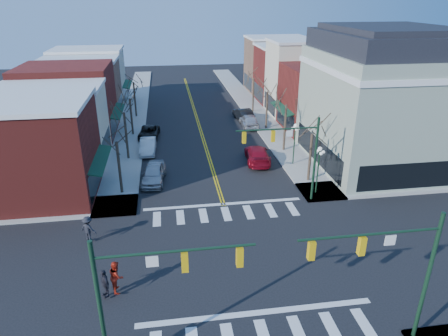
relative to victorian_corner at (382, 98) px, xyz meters
name	(u,v)px	position (x,y,z in m)	size (l,w,h in m)	color
ground	(241,261)	(-16.50, -14.50, -6.66)	(160.00, 160.00, 0.00)	black
sidewalk_left	(126,155)	(-25.25, 5.50, -6.58)	(3.50, 70.00, 0.15)	#9E9B93
sidewalk_right	(284,147)	(-7.75, 5.50, -6.58)	(3.50, 70.00, 0.15)	#9E9B93
bldg_left_brick_a	(30,152)	(-32.00, -2.75, -2.66)	(10.00, 8.50, 8.00)	maroon
bldg_left_stucco_a	(53,127)	(-32.00, 5.00, -2.91)	(10.00, 7.00, 7.50)	beige
bldg_left_brick_b	(69,102)	(-32.00, 13.00, -2.41)	(10.00, 9.00, 8.50)	maroon
bldg_left_tan	(82,90)	(-32.00, 21.25, -2.76)	(10.00, 7.50, 7.80)	#966C52
bldg_left_stucco_b	(90,78)	(-32.00, 29.00, -2.56)	(10.00, 8.00, 8.20)	beige
bldg_right_brick_a	(325,99)	(-1.00, 11.25, -2.66)	(10.00, 8.50, 8.00)	maroon
bldg_right_stucco	(305,79)	(-1.00, 19.00, -1.66)	(10.00, 7.00, 10.00)	beige
bldg_right_brick_b	(289,74)	(-1.00, 26.50, -2.41)	(10.00, 8.00, 8.50)	maroon
bldg_right_tan	(276,65)	(-1.00, 34.50, -2.16)	(10.00, 8.00, 9.00)	#966C52
victorian_corner	(382,98)	(0.00, 0.00, 0.00)	(12.25, 14.25, 13.30)	#93A08B
traffic_mast_near_left	(144,288)	(-22.05, -21.90, -1.95)	(6.60, 0.28, 7.20)	#14331E
traffic_mast_near_right	(394,264)	(-10.95, -21.90, -1.95)	(6.60, 0.28, 7.20)	#14331E
traffic_mast_far_right	(294,149)	(-10.95, -7.10, -1.95)	(6.60, 0.28, 7.20)	#14331E
lamppost_corner	(319,162)	(-8.30, -6.00, -3.70)	(0.36, 0.36, 4.33)	#14331E
lamppost_midblock	(295,137)	(-8.30, 0.50, -3.70)	(0.36, 0.36, 4.33)	#14331E
tree_left_a	(119,168)	(-24.90, -3.50, -4.28)	(0.24, 0.24, 4.76)	#382B21
tree_left_b	(126,136)	(-24.90, 4.50, -4.14)	(0.24, 0.24, 5.04)	#382B21
tree_left_c	(131,117)	(-24.90, 12.50, -4.38)	(0.24, 0.24, 4.55)	#382B21
tree_left_d	(135,100)	(-24.90, 20.50, -4.21)	(0.24, 0.24, 4.90)	#382B21
tree_right_a	(310,158)	(-8.10, -3.50, -4.35)	(0.24, 0.24, 4.62)	#382B21
tree_right_b	(285,128)	(-8.10, 4.50, -4.07)	(0.24, 0.24, 5.18)	#382B21
tree_right_c	(267,111)	(-8.10, 12.50, -4.24)	(0.24, 0.24, 4.83)	#382B21
tree_right_d	(253,96)	(-8.10, 20.50, -4.17)	(0.24, 0.24, 4.97)	#382B21
car_left_near	(154,173)	(-22.19, -1.45, -5.82)	(1.98, 4.92, 1.68)	#A8A9AD
car_left_mid	(148,146)	(-22.90, 6.13, -5.90)	(1.61, 4.61, 1.52)	silver
car_left_far	(149,133)	(-22.90, 11.11, -5.99)	(2.23, 4.83, 1.34)	black
car_right_near	(257,154)	(-11.70, 1.82, -5.85)	(2.27, 5.58, 1.62)	maroon
car_right_mid	(249,120)	(-10.10, 13.69, -5.80)	(2.02, 5.01, 1.71)	silver
car_right_far	(243,114)	(-10.25, 16.76, -5.82)	(1.77, 5.07, 1.67)	black
pedestrian_red_b	(117,276)	(-24.06, -16.28, -5.53)	(0.95, 0.74, 1.96)	#B22313
pedestrian_dark_a	(105,283)	(-24.68, -16.67, -5.63)	(1.03, 0.43, 1.75)	#23212A
pedestrian_dark_b	(88,229)	(-26.50, -10.71, -5.59)	(1.18, 0.68, 1.83)	black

